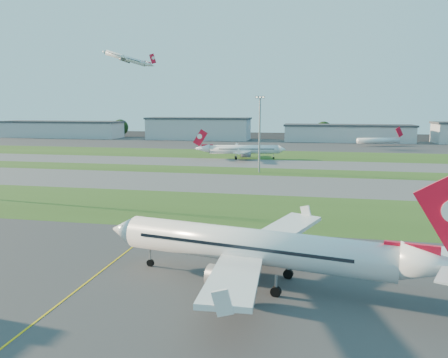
% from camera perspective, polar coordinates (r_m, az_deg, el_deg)
% --- Properties ---
extents(ground, '(700.00, 700.00, 0.00)m').
position_cam_1_polar(ground, '(55.52, -26.61, -15.03)').
color(ground, black).
rests_on(ground, ground).
extents(apron_near, '(300.00, 70.00, 0.01)m').
position_cam_1_polar(apron_near, '(55.52, -26.61, -15.02)').
color(apron_near, '#333335').
rests_on(apron_near, ground).
extents(grass_strip_a, '(300.00, 34.00, 0.01)m').
position_cam_1_polar(grass_strip_a, '(99.39, -7.96, -3.54)').
color(grass_strip_a, '#2C4A18').
rests_on(grass_strip_a, ground).
extents(taxiway_a, '(300.00, 32.00, 0.01)m').
position_cam_1_polar(taxiway_a, '(130.36, -3.17, -0.40)').
color(taxiway_a, '#515154').
rests_on(taxiway_a, ground).
extents(grass_strip_b, '(300.00, 18.00, 0.01)m').
position_cam_1_polar(grass_strip_b, '(154.39, -0.84, 1.14)').
color(grass_strip_b, '#2C4A18').
rests_on(grass_strip_b, ground).
extents(taxiway_b, '(300.00, 26.00, 0.01)m').
position_cam_1_polar(taxiway_b, '(175.76, 0.68, 2.14)').
color(taxiway_b, '#515154').
rests_on(taxiway_b, ground).
extents(grass_strip_c, '(300.00, 40.00, 0.01)m').
position_cam_1_polar(grass_strip_c, '(208.06, 2.38, 3.25)').
color(grass_strip_c, '#2C4A18').
rests_on(grass_strip_c, ground).
extents(apron_far, '(400.00, 80.00, 0.01)m').
position_cam_1_polar(apron_far, '(267.23, 4.41, 4.57)').
color(apron_far, '#333335').
rests_on(apron_far, ground).
extents(yellow_line, '(0.25, 60.00, 0.02)m').
position_cam_1_polar(yellow_line, '(52.75, -22.15, -16.01)').
color(yellow_line, gold).
rests_on(yellow_line, ground).
extents(airliner_parked, '(42.40, 35.64, 13.34)m').
position_cam_1_polar(airliner_parked, '(55.36, 4.07, -8.90)').
color(airliner_parked, white).
rests_on(airliner_parked, ground).
extents(airliner_taxiing, '(36.47, 30.64, 11.49)m').
position_cam_1_polar(airliner_taxiing, '(188.38, 2.51, 3.84)').
color(airliner_taxiing, white).
rests_on(airliner_taxiing, ground).
extents(airliner_departing, '(31.15, 26.29, 9.74)m').
position_cam_1_polar(airliner_departing, '(281.06, -12.62, 15.12)').
color(airliner_departing, white).
extents(mini_jet_near, '(27.16, 12.72, 9.48)m').
position_cam_1_polar(mini_jet_near, '(267.94, 19.55, 4.78)').
color(mini_jet_near, white).
rests_on(mini_jet_near, ground).
extents(light_mast_centre, '(3.20, 0.70, 25.80)m').
position_cam_1_polar(light_mast_centre, '(148.54, 4.68, 6.52)').
color(light_mast_centre, gray).
rests_on(light_mast_centre, ground).
extents(hangar_far_west, '(91.80, 23.00, 12.20)m').
position_cam_1_polar(hangar_far_west, '(346.66, -20.48, 6.11)').
color(hangar_far_west, '#97999E').
rests_on(hangar_far_west, ground).
extents(hangar_west, '(71.40, 23.00, 15.20)m').
position_cam_1_polar(hangar_west, '(304.69, -3.35, 6.60)').
color(hangar_west, '#97999E').
rests_on(hangar_west, ground).
extents(hangar_east, '(81.60, 23.00, 11.20)m').
position_cam_1_polar(hangar_east, '(295.65, 15.85, 5.80)').
color(hangar_east, '#97999E').
rests_on(hangar_east, ground).
extents(tree_far_west, '(11.00, 11.00, 12.00)m').
position_cam_1_polar(tree_far_west, '(379.71, -24.62, 6.14)').
color(tree_far_west, black).
rests_on(tree_far_west, ground).
extents(tree_west, '(12.10, 12.10, 13.20)m').
position_cam_1_polar(tree_west, '(340.88, -13.39, 6.57)').
color(tree_west, black).
rests_on(tree_west, ground).
extents(tree_mid_west, '(9.90, 9.90, 10.80)m').
position_cam_1_polar(tree_mid_west, '(310.23, 1.67, 6.33)').
color(tree_mid_west, black).
rests_on(tree_mid_west, ground).
extents(tree_mid_east, '(11.55, 11.55, 12.60)m').
position_cam_1_polar(tree_mid_east, '(308.80, 12.87, 6.27)').
color(tree_mid_east, black).
rests_on(tree_mid_east, ground).
extents(tree_east, '(10.45, 10.45, 11.40)m').
position_cam_1_polar(tree_east, '(317.66, 26.59, 5.48)').
color(tree_east, black).
rests_on(tree_east, ground).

